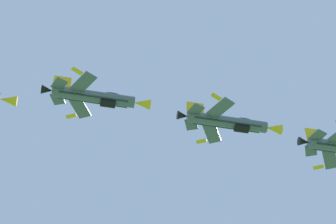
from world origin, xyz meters
name	(u,v)px	position (x,y,z in m)	size (l,w,h in m)	color
fighter_jet_right_wing	(229,122)	(47.33, 48.21, 73.34)	(15.50, 10.28, 4.36)	#4C5666
fighter_jet_left_outer	(96,97)	(28.39, 54.63, 74.53)	(15.50, 10.27, 4.37)	#4C5666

